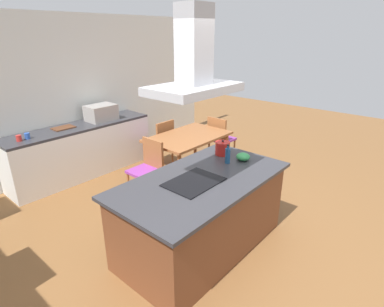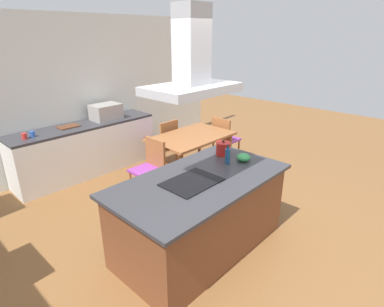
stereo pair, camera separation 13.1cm
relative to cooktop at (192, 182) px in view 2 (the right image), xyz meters
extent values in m
plane|color=brown|center=(0.14, 1.50, -0.91)|extent=(16.00, 16.00, 0.00)
cube|color=silver|center=(0.14, 3.25, 0.44)|extent=(7.20, 0.10, 2.70)
cube|color=brown|center=(0.14, 0.00, -0.48)|extent=(1.95, 1.01, 0.86)
cube|color=#333338|center=(0.14, 0.00, -0.03)|extent=(2.05, 1.11, 0.04)
cube|color=black|center=(0.00, 0.00, 0.00)|extent=(0.60, 0.44, 0.01)
cylinder|color=#B21E19|center=(0.86, 0.25, 0.08)|extent=(0.19, 0.19, 0.17)
sphere|color=black|center=(0.86, 0.25, 0.18)|extent=(0.03, 0.03, 0.03)
cone|color=#B21E19|center=(0.97, 0.25, 0.09)|extent=(0.06, 0.03, 0.04)
cylinder|color=navy|center=(0.67, 0.03, 0.09)|extent=(0.06, 0.06, 0.19)
cylinder|color=navy|center=(0.67, 0.03, 0.20)|extent=(0.03, 0.03, 0.04)
cylinder|color=black|center=(0.67, 0.03, 0.23)|extent=(0.03, 0.03, 0.01)
ellipsoid|color=#33934C|center=(0.87, -0.06, 0.04)|extent=(0.17, 0.17, 0.09)
cube|color=white|center=(0.33, 2.88, -0.48)|extent=(2.54, 0.62, 0.86)
cube|color=#333338|center=(0.33, 2.88, -0.03)|extent=(2.54, 0.62, 0.04)
cube|color=#9E9993|center=(0.79, 2.88, 0.13)|extent=(0.50, 0.38, 0.28)
cylinder|color=red|center=(-0.67, 2.80, 0.04)|extent=(0.08, 0.08, 0.09)
cylinder|color=#2D56B2|center=(-0.54, 2.82, 0.04)|extent=(0.08, 0.08, 0.09)
cube|color=#59331E|center=(0.08, 2.93, 0.00)|extent=(0.34, 0.24, 0.02)
cube|color=#995B33|center=(1.49, 1.41, -0.18)|extent=(1.40, 0.90, 0.04)
cylinder|color=#995B33|center=(0.87, 1.04, -0.55)|extent=(0.06, 0.06, 0.71)
cylinder|color=#995B33|center=(2.11, 1.04, -0.55)|extent=(0.06, 0.06, 0.71)
cylinder|color=#995B33|center=(0.87, 1.78, -0.55)|extent=(0.06, 0.06, 0.71)
cylinder|color=#995B33|center=(2.11, 1.78, -0.55)|extent=(0.06, 0.06, 0.71)
cube|color=purple|center=(0.49, 1.41, -0.48)|extent=(0.42, 0.42, 0.04)
cube|color=#995B33|center=(0.68, 1.41, -0.24)|extent=(0.04, 0.42, 0.44)
cylinder|color=#995B33|center=(0.31, 1.23, -0.70)|extent=(0.04, 0.04, 0.41)
cylinder|color=#995B33|center=(0.31, 1.59, -0.70)|extent=(0.04, 0.04, 0.41)
cylinder|color=#995B33|center=(0.67, 1.23, -0.70)|extent=(0.04, 0.04, 0.41)
cylinder|color=#995B33|center=(0.67, 1.59, -0.70)|extent=(0.04, 0.04, 0.41)
cube|color=purple|center=(2.49, 1.41, -0.48)|extent=(0.42, 0.42, 0.04)
cube|color=#995B33|center=(2.30, 1.41, -0.24)|extent=(0.04, 0.42, 0.44)
cylinder|color=#995B33|center=(2.67, 1.59, -0.70)|extent=(0.04, 0.04, 0.41)
cylinder|color=#995B33|center=(2.67, 1.23, -0.70)|extent=(0.04, 0.04, 0.41)
cylinder|color=#995B33|center=(2.31, 1.59, -0.70)|extent=(0.04, 0.04, 0.41)
cylinder|color=#995B33|center=(2.31, 1.23, -0.70)|extent=(0.04, 0.04, 0.41)
cube|color=purple|center=(1.49, 2.16, -0.48)|extent=(0.42, 0.42, 0.04)
cube|color=#995B33|center=(1.49, 1.97, -0.24)|extent=(0.42, 0.04, 0.44)
cylinder|color=#995B33|center=(1.31, 2.34, -0.70)|extent=(0.04, 0.04, 0.41)
cylinder|color=#995B33|center=(1.67, 2.34, -0.70)|extent=(0.04, 0.04, 0.41)
cylinder|color=#995B33|center=(1.31, 1.98, -0.70)|extent=(0.04, 0.04, 0.41)
cylinder|color=#995B33|center=(1.67, 1.98, -0.70)|extent=(0.04, 0.04, 0.41)
cube|color=#ADADB2|center=(0.00, 0.00, 0.98)|extent=(0.90, 0.55, 0.08)
cube|color=#ADADB2|center=(0.00, 0.00, 1.37)|extent=(0.28, 0.24, 0.70)
camera|label=1|loc=(-2.22, -1.91, 1.48)|focal=28.80mm
camera|label=2|loc=(-2.14, -2.01, 1.48)|focal=28.80mm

